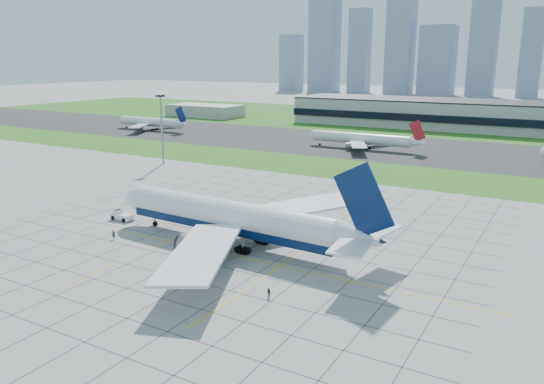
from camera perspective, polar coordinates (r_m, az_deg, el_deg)
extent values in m
plane|color=gray|center=(112.27, -6.64, -5.86)|extent=(1400.00, 1400.00, 0.00)
cube|color=#34611B|center=(189.38, 9.79, 2.26)|extent=(700.00, 35.00, 0.04)
cube|color=#383838|center=(240.95, 14.40, 4.53)|extent=(700.00, 75.00, 0.04)
cube|color=#34611B|center=(347.26, 19.47, 6.97)|extent=(700.00, 145.00, 0.04)
cube|color=#474744|center=(151.03, -19.12, -1.33)|extent=(0.18, 130.00, 0.02)
cube|color=#474744|center=(145.21, -17.04, -1.77)|extent=(0.18, 130.00, 0.02)
cube|color=#474744|center=(139.61, -14.78, -2.24)|extent=(0.18, 130.00, 0.02)
cube|color=#474744|center=(134.25, -12.35, -2.75)|extent=(0.18, 130.00, 0.02)
cube|color=#474744|center=(129.16, -9.71, -3.29)|extent=(0.18, 130.00, 0.02)
cube|color=#474744|center=(124.39, -6.86, -3.86)|extent=(0.18, 130.00, 0.02)
cube|color=#474744|center=(119.95, -3.79, -4.47)|extent=(0.18, 130.00, 0.02)
cube|color=#474744|center=(115.90, -0.49, -5.11)|extent=(0.18, 130.00, 0.02)
cube|color=#474744|center=(112.27, 3.05, -5.78)|extent=(0.18, 130.00, 0.02)
cube|color=#474744|center=(109.11, 6.81, -6.46)|extent=(0.18, 130.00, 0.02)
cube|color=#474744|center=(106.46, 10.79, -7.15)|extent=(0.18, 130.00, 0.02)
cube|color=#474744|center=(104.36, 14.97, -7.83)|extent=(0.18, 130.00, 0.02)
cube|color=#474744|center=(102.84, 19.31, -8.50)|extent=(0.18, 130.00, 0.02)
cube|color=#474744|center=(86.40, -23.08, -13.29)|extent=(110.00, 0.18, 0.02)
cube|color=#474744|center=(90.76, -19.01, -11.56)|extent=(110.00, 0.18, 0.02)
cube|color=#474744|center=(95.58, -15.37, -9.94)|extent=(110.00, 0.18, 0.02)
cube|color=#474744|center=(100.82, -12.12, -8.45)|extent=(110.00, 0.18, 0.02)
cube|color=#474744|center=(106.40, -9.23, -7.09)|extent=(110.00, 0.18, 0.02)
cube|color=#474744|center=(112.27, -6.64, -5.86)|extent=(110.00, 0.18, 0.02)
cube|color=#474744|center=(118.39, -4.33, -4.74)|extent=(110.00, 0.18, 0.02)
cube|color=#474744|center=(124.72, -2.26, -3.72)|extent=(110.00, 0.18, 0.02)
cube|color=#474744|center=(131.24, -0.39, -2.80)|extent=(110.00, 0.18, 0.02)
cube|color=#474744|center=(137.91, 1.30, -1.97)|extent=(110.00, 0.18, 0.02)
cube|color=#474744|center=(144.72, 2.82, -1.21)|extent=(110.00, 0.18, 0.02)
cube|color=#474744|center=(151.64, 4.21, -0.52)|extent=(110.00, 0.18, 0.02)
cube|color=#474744|center=(158.66, 5.48, 0.11)|extent=(110.00, 0.18, 0.02)
cube|color=#474744|center=(165.78, 6.64, 0.69)|extent=(110.00, 0.18, 0.02)
cube|color=yellow|center=(110.77, -7.26, -6.15)|extent=(120.00, 0.25, 0.03)
cube|color=yellow|center=(133.22, -4.98, -2.59)|extent=(0.25, 100.00, 0.03)
cube|color=yellow|center=(120.01, 6.08, -4.51)|extent=(0.25, 100.00, 0.03)
cube|color=#B7B7B2|center=(316.61, 25.85, 7.12)|extent=(260.00, 42.00, 15.00)
cube|color=black|center=(295.34, 25.48, 6.66)|extent=(260.00, 1.00, 4.00)
cube|color=black|center=(315.95, 26.00, 8.54)|extent=(260.00, 42.00, 0.80)
cube|color=#B7B7B2|center=(371.20, -7.22, 8.68)|extent=(50.00, 25.00, 8.00)
cylinder|color=gray|center=(202.01, -11.76, 6.49)|extent=(0.70, 0.70, 25.00)
cube|color=black|center=(200.79, -11.94, 10.08)|extent=(2.50, 2.50, 0.80)
cube|color=#8A9DB5|center=(684.56, 2.11, 13.70)|extent=(24.00, 21.60, 68.00)
cube|color=#8A9DB5|center=(665.40, 5.71, 16.82)|extent=(31.00, 27.90, 142.00)
cube|color=#8A9DB5|center=(647.21, 9.41, 14.71)|extent=(22.00, 19.80, 95.00)
cube|color=#8A9DB5|center=(632.94, 13.78, 17.47)|extent=(28.00, 25.20, 160.00)
cube|color=#8A9DB5|center=(620.64, 17.36, 13.34)|extent=(35.00, 31.50, 74.00)
cube|color=#8A9DB5|center=(612.13, 21.85, 15.05)|extent=(26.00, 23.40, 118.00)
cube|color=#8A9DB5|center=(606.31, 26.12, 13.23)|extent=(20.00, 18.00, 88.00)
cylinder|color=white|center=(111.76, -4.43, -2.59)|extent=(50.70, 9.00, 6.58)
cube|color=#071B46|center=(112.37, -4.41, -3.61)|extent=(50.68, 8.56, 1.75)
ellipsoid|color=white|center=(128.11, -13.46, -0.77)|extent=(10.83, 7.08, 6.58)
cube|color=black|center=(129.68, -14.21, -0.39)|extent=(2.58, 3.62, 0.66)
cone|color=white|center=(97.61, 9.35, -5.03)|extent=(9.06, 6.67, 6.25)
cube|color=#071B46|center=(95.28, 9.83, -0.90)|extent=(11.97, 1.12, 14.00)
cube|color=white|center=(122.63, 3.00, -1.59)|extent=(23.44, 31.67, 1.06)
cube|color=white|center=(95.25, -7.65, -6.36)|extent=(21.20, 32.11, 1.06)
cylinder|color=slate|center=(121.66, -1.12, -2.77)|extent=(7.32, 4.50, 4.17)
cylinder|color=slate|center=(104.33, -8.23, -5.82)|extent=(7.32, 4.50, 4.17)
cylinder|color=gray|center=(127.46, -12.48, -3.00)|extent=(0.41, 0.41, 2.85)
cylinder|color=black|center=(127.70, -12.46, -3.35)|extent=(1.23, 0.61, 1.21)
cylinder|color=black|center=(113.10, -1.07, -5.23)|extent=(1.49, 1.38, 1.43)
cylinder|color=black|center=(107.69, -3.17, -6.26)|extent=(1.49, 1.38, 1.43)
cube|color=white|center=(134.59, -15.80, -2.54)|extent=(5.85, 2.94, 1.34)
cube|color=white|center=(135.45, -16.25, -2.05)|extent=(1.82, 2.18, 1.05)
cube|color=black|center=(135.40, -16.26, -1.97)|extent=(1.62, 1.98, 0.67)
cube|color=gray|center=(131.72, -14.60, -2.95)|extent=(2.87, 0.31, 0.17)
cylinder|color=black|center=(136.85, -15.93, -2.42)|extent=(1.07, 0.53, 1.05)
cylinder|color=black|center=(135.32, -16.72, -2.67)|extent=(1.07, 0.53, 1.05)
cylinder|color=black|center=(134.09, -14.85, -2.69)|extent=(1.07, 0.53, 1.05)
cylinder|color=black|center=(132.52, -15.64, -2.94)|extent=(1.07, 0.53, 1.05)
imported|color=black|center=(120.87, -16.66, -4.43)|extent=(0.83, 0.84, 1.96)
imported|color=black|center=(88.71, -0.37, -10.78)|extent=(0.98, 0.93, 1.61)
cylinder|color=white|center=(304.30, -13.01, 7.36)|extent=(40.13, 4.80, 4.80)
cube|color=#081A50|center=(289.09, -9.79, 8.18)|extent=(7.46, 0.40, 9.15)
cube|color=white|center=(310.63, -11.24, 7.44)|extent=(13.89, 20.66, 0.40)
cube|color=white|center=(294.56, -14.06, 6.94)|extent=(13.89, 20.66, 0.40)
cylinder|color=black|center=(304.12, -12.22, 6.64)|extent=(1.00, 1.00, 1.00)
cylinder|color=black|center=(300.90, -12.79, 6.54)|extent=(1.00, 1.00, 1.00)
cylinder|color=white|center=(236.23, 9.51, 5.69)|extent=(44.07, 4.80, 4.80)
cube|color=red|center=(228.21, 15.35, 6.37)|extent=(7.46, 0.40, 9.15)
cube|color=white|center=(245.57, 11.09, 5.75)|extent=(13.89, 20.66, 0.40)
cube|color=white|center=(225.10, 9.24, 5.09)|extent=(13.89, 20.66, 0.40)
cylinder|color=black|center=(237.63, 10.49, 4.72)|extent=(1.00, 1.00, 1.00)
cylinder|color=black|center=(233.54, 10.13, 4.58)|extent=(1.00, 1.00, 1.00)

